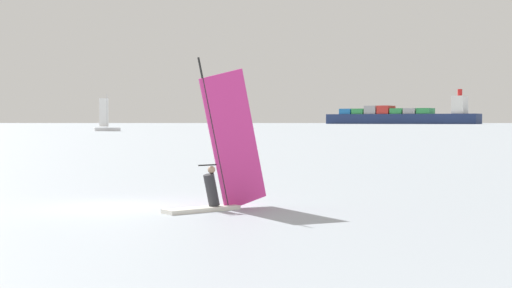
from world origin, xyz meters
TOP-DOWN VIEW (x-y plane):
  - ground_plane at (0.00, 0.00)m, footprint 4000.00×4000.00m
  - windsurfer at (3.25, -0.37)m, footprint 2.88×2.62m
  - cargo_ship at (93.85, 667.18)m, footprint 136.84×82.26m
  - small_sailboat at (-46.40, 169.49)m, footprint 7.09×4.95m

SIDE VIEW (x-z plane):
  - ground_plane at x=0.00m, z-range 0.00..0.00m
  - small_sailboat at x=-46.40m, z-range -3.97..5.77m
  - windsurfer at x=3.25m, z-range -1.00..3.51m
  - cargo_ship at x=93.85m, z-range -8.18..22.71m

